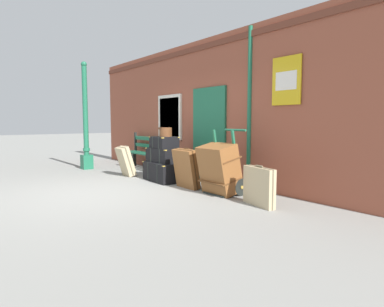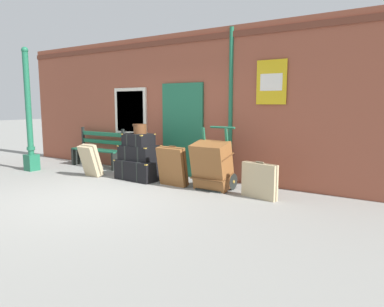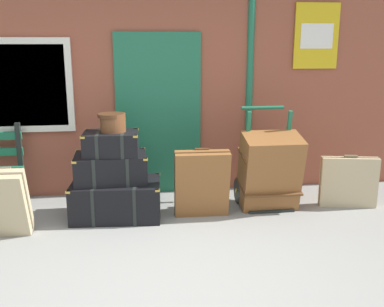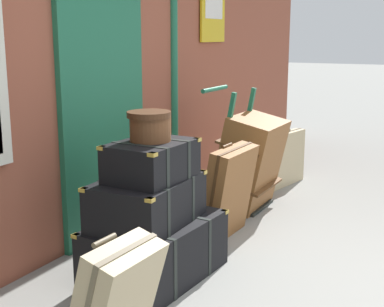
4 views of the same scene
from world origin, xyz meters
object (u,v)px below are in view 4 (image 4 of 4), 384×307
(suitcase_cream, at_px, (228,192))
(steamer_trunk_base, at_px, (155,249))
(porters_trolley, at_px, (234,179))
(large_brown_trunk, at_px, (250,162))
(steamer_trunk_middle, at_px, (147,201))
(steamer_trunk_top, at_px, (151,161))
(suitcase_oxblood, at_px, (285,159))
(round_hatbox, at_px, (150,124))

(suitcase_cream, bearing_deg, steamer_trunk_base, 172.32)
(porters_trolley, distance_m, large_brown_trunk, 0.27)
(steamer_trunk_middle, relative_size, steamer_trunk_top, 1.32)
(suitcase_oxblood, bearing_deg, suitcase_cream, -176.95)
(steamer_trunk_middle, height_order, large_brown_trunk, large_brown_trunk)
(round_hatbox, relative_size, suitcase_cream, 0.38)
(steamer_trunk_top, relative_size, large_brown_trunk, 0.66)
(steamer_trunk_top, bearing_deg, porters_trolley, 5.61)
(round_hatbox, height_order, large_brown_trunk, round_hatbox)
(steamer_trunk_base, xyz_separation_m, large_brown_trunk, (1.82, 0.01, 0.27))
(steamer_trunk_top, distance_m, porters_trolley, 1.96)
(steamer_trunk_middle, distance_m, large_brown_trunk, 1.87)
(steamer_trunk_middle, bearing_deg, suitcase_cream, -9.08)
(large_brown_trunk, distance_m, suitcase_cream, 0.86)
(round_hatbox, distance_m, suitcase_oxblood, 2.93)
(large_brown_trunk, relative_size, suitcase_cream, 1.17)
(steamer_trunk_top, relative_size, suitcase_oxblood, 0.90)
(steamer_trunk_middle, distance_m, steamer_trunk_top, 0.29)
(steamer_trunk_base, bearing_deg, large_brown_trunk, 0.29)
(porters_trolley, height_order, large_brown_trunk, porters_trolley)
(steamer_trunk_base, relative_size, suitcase_oxblood, 1.52)
(steamer_trunk_top, height_order, round_hatbox, round_hatbox)
(porters_trolley, distance_m, suitcase_oxblood, 1.02)
(large_brown_trunk, height_order, suitcase_cream, large_brown_trunk)
(porters_trolley, xyz_separation_m, suitcase_cream, (-0.84, -0.31, 0.13))
(steamer_trunk_base, xyz_separation_m, suitcase_cream, (0.98, -0.13, 0.19))
(steamer_trunk_top, relative_size, round_hatbox, 2.03)
(porters_trolley, bearing_deg, suitcase_oxblood, -12.31)
(steamer_trunk_top, xyz_separation_m, porters_trolley, (1.85, 0.18, -0.60))
(steamer_trunk_middle, bearing_deg, porters_trolley, 4.60)
(large_brown_trunk, bearing_deg, suitcase_oxblood, -2.49)
(suitcase_cream, relative_size, suitcase_oxblood, 1.18)
(steamer_trunk_middle, xyz_separation_m, steamer_trunk_top, (0.01, -0.03, 0.29))
(large_brown_trunk, bearing_deg, suitcase_cream, -170.49)
(round_hatbox, bearing_deg, steamer_trunk_top, -138.99)
(steamer_trunk_middle, bearing_deg, suitcase_oxblood, -1.33)
(steamer_trunk_top, height_order, suitcase_oxblood, steamer_trunk_top)
(suitcase_oxblood, bearing_deg, round_hatbox, 178.83)
(steamer_trunk_base, distance_m, large_brown_trunk, 1.84)
(steamer_trunk_base, bearing_deg, porters_trolley, 5.72)
(round_hatbox, bearing_deg, porters_trolley, 4.97)
(porters_trolley, bearing_deg, steamer_trunk_base, -174.28)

